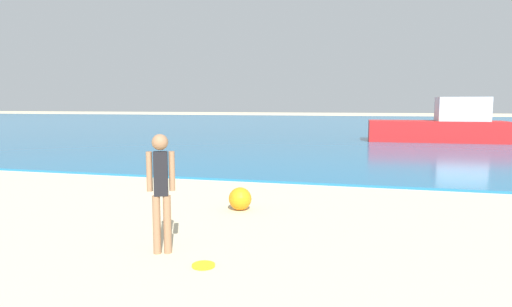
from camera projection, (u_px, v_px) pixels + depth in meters
water at (348, 125)px, 39.12m from camera, size 160.00×60.00×0.06m
person_standing at (161, 186)px, 5.41m from camera, size 0.33×0.20×1.53m
frisbee at (203, 265)px, 5.05m from camera, size 0.27×0.27×0.03m
boat_near at (441, 126)px, 21.11m from camera, size 6.43×2.19×2.17m
beach_ball at (240, 199)px, 7.73m from camera, size 0.41×0.41×0.41m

